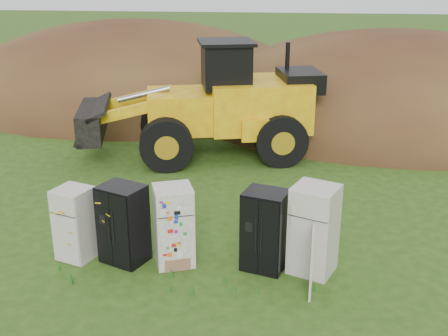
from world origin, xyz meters
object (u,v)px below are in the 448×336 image
at_px(fridge_sticker, 174,226).
at_px(fridge_black_right, 265,230).
at_px(fridge_open_door, 314,230).
at_px(wheel_loader, 197,100).
at_px(fridge_black_side, 123,224).
at_px(fridge_leftmost, 75,224).

xyz_separation_m(fridge_sticker, fridge_black_right, (1.85, 0.03, -0.01)).
distance_m(fridge_black_right, fridge_open_door, 0.97).
relative_size(fridge_sticker, wheel_loader, 0.23).
distance_m(fridge_black_side, fridge_black_right, 2.90).
relative_size(fridge_black_right, fridge_open_door, 0.91).
xyz_separation_m(fridge_black_side, wheel_loader, (0.48, 6.80, 0.98)).
relative_size(fridge_leftmost, fridge_open_door, 0.85).
height_order(fridge_black_side, fridge_sticker, fridge_sticker).
bearing_deg(fridge_open_door, wheel_loader, 139.72).
bearing_deg(fridge_sticker, fridge_black_right, -18.95).
height_order(fridge_sticker, fridge_open_door, fridge_open_door).
distance_m(fridge_black_right, wheel_loader, 7.25).
relative_size(fridge_black_right, wheel_loader, 0.22).
xyz_separation_m(fridge_sticker, fridge_open_door, (2.81, 0.00, 0.07)).
height_order(fridge_open_door, wheel_loader, wheel_loader).
bearing_deg(wheel_loader, fridge_black_right, -83.58).
xyz_separation_m(fridge_black_right, fridge_open_door, (0.96, -0.03, 0.08)).
relative_size(fridge_black_side, fridge_black_right, 1.00).
xyz_separation_m(fridge_black_side, fridge_open_door, (3.86, 0.01, 0.08)).
distance_m(fridge_black_side, wheel_loader, 6.89).
bearing_deg(fridge_sticker, fridge_black_side, 160.46).
bearing_deg(fridge_black_right, fridge_leftmost, -162.48).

